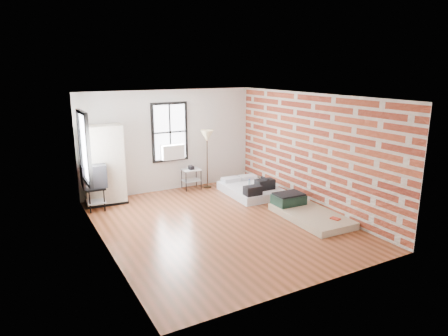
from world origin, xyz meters
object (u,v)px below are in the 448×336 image
side_table (191,173)px  floor_lamp (207,139)px  tv_stand (94,176)px  mattress_main (251,189)px  mattress_bare (305,211)px  wardrobe (104,165)px

side_table → floor_lamp: 1.08m
floor_lamp → tv_stand: bearing=-175.5°
mattress_main → mattress_bare: mattress_main is taller
wardrobe → tv_stand: wardrobe is taller
wardrobe → mattress_main: bearing=-13.9°
wardrobe → floor_lamp: (2.89, 0.00, 0.43)m
mattress_bare → wardrobe: bearing=141.8°
floor_lamp → tv_stand: size_ratio=1.49×
tv_stand → wardrobe: bearing=42.8°
tv_stand → mattress_main: bearing=-9.2°
mattress_main → mattress_bare: 2.05m
wardrobe → tv_stand: size_ratio=1.78×
mattress_bare → mattress_main: bearing=97.0°
side_table → floor_lamp: (0.48, -0.07, 0.97)m
floor_lamp → wardrobe: bearing=180.0°
mattress_main → wardrobe: size_ratio=0.87×
mattress_bare → wardrobe: wardrobe is taller
mattress_bare → tv_stand: tv_stand is taller
wardrobe → floor_lamp: size_ratio=1.20×
side_table → tv_stand: 2.77m
mattress_main → floor_lamp: bearing=124.4°
mattress_main → mattress_bare: (0.19, -2.04, -0.02)m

